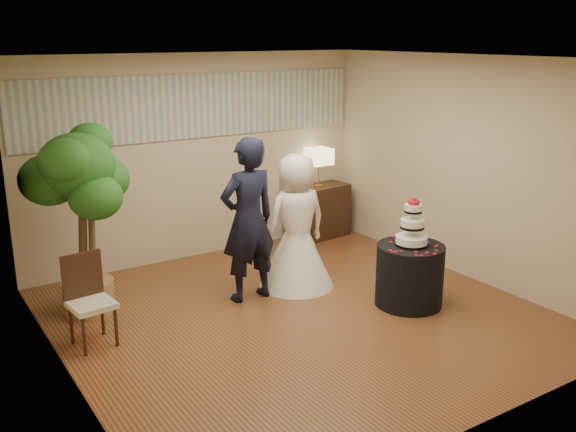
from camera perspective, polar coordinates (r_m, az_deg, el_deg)
floor at (r=7.25m, az=1.06°, el=-8.87°), size 5.00×5.00×0.00m
ceiling at (r=6.58m, az=1.19°, el=13.85°), size 5.00×5.00×0.00m
wall_back at (r=8.92m, az=-7.91°, el=5.19°), size 5.00×0.06×2.80m
wall_front at (r=4.99m, az=17.38°, el=-3.99°), size 5.00×0.06×2.80m
wall_left at (r=5.82m, az=-19.79°, el=-1.40°), size 0.06×5.00×2.80m
wall_right at (r=8.40m, az=15.46°, el=4.10°), size 0.06×5.00×2.80m
mural_border at (r=8.80m, az=-8.03°, el=9.65°), size 4.90×0.02×0.85m
groom at (r=7.39m, az=-3.57°, el=-0.36°), size 0.72×0.49×1.94m
bride at (r=7.81m, az=0.77°, el=-0.47°), size 0.94×0.94×1.67m
cake_table at (r=7.54m, az=10.75°, el=-5.18°), size 0.96×0.96×0.72m
wedding_cake at (r=7.33m, az=11.01°, el=-0.49°), size 0.37×0.37×0.57m
console at (r=9.82m, az=2.70°, el=0.36°), size 1.01×0.53×0.81m
table_lamp at (r=9.66m, az=2.75°, el=4.34°), size 0.33×0.33×0.58m
ficus_tree at (r=7.34m, az=-17.88°, el=-0.40°), size 1.42×1.42×2.15m
side_chair at (r=6.72m, az=-17.08°, el=-7.31°), size 0.47×0.49×0.93m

